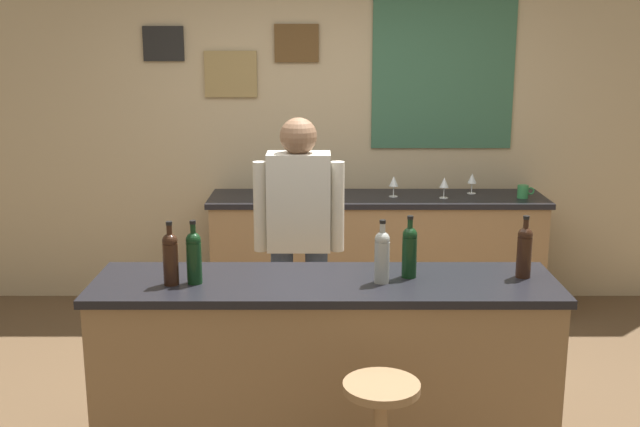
# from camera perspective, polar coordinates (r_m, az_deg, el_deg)

# --- Properties ---
(ground_plane) EXTENTS (10.00, 10.00, 0.00)m
(ground_plane) POSITION_cam_1_polar(r_m,az_deg,el_deg) (4.44, 0.56, -14.67)
(ground_plane) COLOR brown
(back_wall) EXTENTS (6.00, 0.09, 2.80)m
(back_wall) POSITION_cam_1_polar(r_m,az_deg,el_deg) (5.99, 0.67, 6.86)
(back_wall) COLOR tan
(back_wall) RESTS_ON ground_plane
(bar_counter) EXTENTS (2.24, 0.60, 0.92)m
(bar_counter) POSITION_cam_1_polar(r_m,az_deg,el_deg) (3.88, 0.60, -11.40)
(bar_counter) COLOR olive
(bar_counter) RESTS_ON ground_plane
(side_counter) EXTENTS (2.48, 0.56, 0.90)m
(side_counter) POSITION_cam_1_polar(r_m,az_deg,el_deg) (5.83, 4.43, -3.04)
(side_counter) COLOR olive
(side_counter) RESTS_ON ground_plane
(bartender) EXTENTS (0.52, 0.21, 1.62)m
(bartender) POSITION_cam_1_polar(r_m,az_deg,el_deg) (4.45, -1.32, -1.67)
(bartender) COLOR #384766
(bartender) RESTS_ON ground_plane
(wine_bottle_a) EXTENTS (0.07, 0.07, 0.31)m
(wine_bottle_a) POSITION_cam_1_polar(r_m,az_deg,el_deg) (3.68, -10.76, -3.15)
(wine_bottle_a) COLOR black
(wine_bottle_a) RESTS_ON bar_counter
(wine_bottle_b) EXTENTS (0.07, 0.07, 0.31)m
(wine_bottle_b) POSITION_cam_1_polar(r_m,az_deg,el_deg) (3.68, -9.07, -3.08)
(wine_bottle_b) COLOR black
(wine_bottle_b) RESTS_ON bar_counter
(wine_bottle_c) EXTENTS (0.07, 0.07, 0.31)m
(wine_bottle_c) POSITION_cam_1_polar(r_m,az_deg,el_deg) (3.65, 4.85, -3.08)
(wine_bottle_c) COLOR #999E99
(wine_bottle_c) RESTS_ON bar_counter
(wine_bottle_d) EXTENTS (0.07, 0.07, 0.31)m
(wine_bottle_d) POSITION_cam_1_polar(r_m,az_deg,el_deg) (3.75, 6.87, -2.71)
(wine_bottle_d) COLOR black
(wine_bottle_d) RESTS_ON bar_counter
(wine_bottle_e) EXTENTS (0.07, 0.07, 0.31)m
(wine_bottle_e) POSITION_cam_1_polar(r_m,az_deg,el_deg) (3.85, 15.12, -2.64)
(wine_bottle_e) COLOR black
(wine_bottle_e) RESTS_ON bar_counter
(wine_glass_a) EXTENTS (0.07, 0.07, 0.16)m
(wine_glass_a) POSITION_cam_1_polar(r_m,az_deg,el_deg) (5.75, -2.83, 2.49)
(wine_glass_a) COLOR silver
(wine_glass_a) RESTS_ON side_counter
(wine_glass_b) EXTENTS (0.07, 0.07, 0.16)m
(wine_glass_b) POSITION_cam_1_polar(r_m,az_deg,el_deg) (5.70, -0.07, 2.40)
(wine_glass_b) COLOR silver
(wine_glass_b) RESTS_ON side_counter
(wine_glass_c) EXTENTS (0.07, 0.07, 0.16)m
(wine_glass_c) POSITION_cam_1_polar(r_m,az_deg,el_deg) (5.69, 5.72, 2.33)
(wine_glass_c) COLOR silver
(wine_glass_c) RESTS_ON side_counter
(wine_glass_d) EXTENTS (0.07, 0.07, 0.16)m
(wine_glass_d) POSITION_cam_1_polar(r_m,az_deg,el_deg) (5.69, 9.42, 2.21)
(wine_glass_d) COLOR silver
(wine_glass_d) RESTS_ON side_counter
(wine_glass_e) EXTENTS (0.07, 0.07, 0.16)m
(wine_glass_e) POSITION_cam_1_polar(r_m,az_deg,el_deg) (5.89, 11.43, 2.50)
(wine_glass_e) COLOR silver
(wine_glass_e) RESTS_ON side_counter
(coffee_mug) EXTENTS (0.12, 0.08, 0.09)m
(coffee_mug) POSITION_cam_1_polar(r_m,az_deg,el_deg) (5.83, 15.05, 1.56)
(coffee_mug) COLOR #338C4C
(coffee_mug) RESTS_ON side_counter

